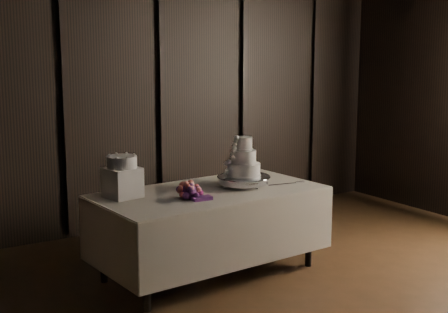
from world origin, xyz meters
TOP-DOWN VIEW (x-y plane):
  - room at (0.00, 0.00)m, footprint 6.08×7.08m
  - display_table at (-0.39, 1.79)m, footprint 2.06×1.18m
  - cake_stand at (-0.04, 1.79)m, footprint 0.59×0.59m
  - wedding_cake at (-0.06, 1.77)m, footprint 0.34×0.30m
  - bouquet at (-0.67, 1.66)m, footprint 0.30×0.39m
  - box_pedestal at (-1.13, 1.97)m, footprint 0.31×0.31m
  - small_cake at (-1.13, 1.97)m, footprint 0.26×0.26m
  - cake_knife at (0.29, 1.64)m, footprint 0.37×0.08m

SIDE VIEW (x-z plane):
  - display_table at x=-0.39m, z-range 0.04..0.80m
  - cake_knife at x=0.29m, z-range 0.76..0.77m
  - cake_stand at x=-0.04m, z-range 0.76..0.85m
  - bouquet at x=-0.67m, z-range 0.73..0.91m
  - box_pedestal at x=-1.13m, z-range 0.76..1.01m
  - wedding_cake at x=-0.06m, z-range 0.81..1.17m
  - small_cake at x=-1.13m, z-range 1.01..1.11m
  - room at x=0.00m, z-range -0.04..3.04m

